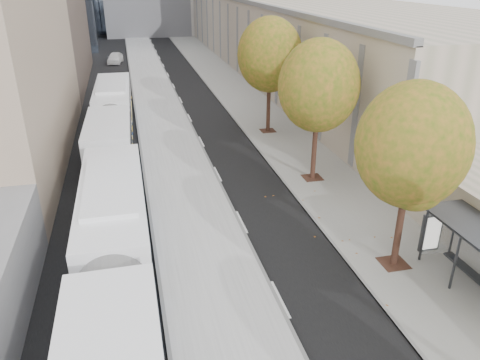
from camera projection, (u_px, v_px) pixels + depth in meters
name	position (u px, v px, depth m)	size (l,w,h in m)	color
bus_platform	(163.00, 122.00, 37.22)	(4.25, 150.00, 0.15)	#A6A6A6
sidewalk	(260.00, 116.00, 38.96)	(4.75, 150.00, 0.08)	gray
building_tan	(282.00, 26.00, 65.49)	(18.00, 92.00, 8.00)	#9D967E
tree_c	(412.00, 146.00, 17.22)	(4.20, 4.20, 7.28)	black
tree_d	(319.00, 86.00, 25.10)	(4.40, 4.40, 7.60)	black
tree_e	(270.00, 55.00, 32.99)	(4.60, 4.60, 7.92)	black
bus_near	(114.00, 269.00, 16.30)	(2.68, 18.02, 3.00)	white
bus_far	(112.00, 117.00, 33.12)	(3.05, 18.07, 3.00)	white
distant_car	(115.00, 58.00, 60.98)	(1.64, 4.08, 1.39)	white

